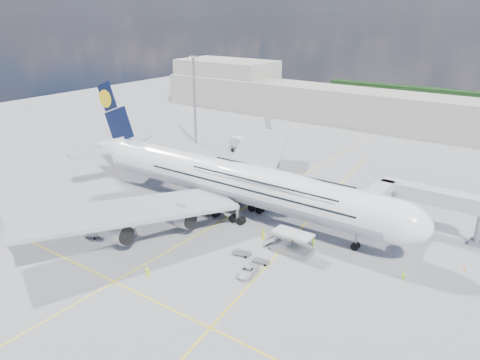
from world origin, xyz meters
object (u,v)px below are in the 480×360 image
Objects in this scene: light_mast at (195,99)px; dolly_back at (93,222)px; dolly_row_c at (116,214)px; cone_wing_left_outer at (244,164)px; dolly_nose_near at (241,253)px; dolly_row_a at (92,232)px; jet_bridge at (409,198)px; baggage_tug at (128,231)px; catering_truck_outer at (242,146)px; crew_nose at (404,276)px; cone_wing_right_outer at (100,224)px; cone_wing_left_inner at (228,182)px; cargo_loader at (291,246)px; airliner at (235,181)px; crew_van at (263,234)px; crew_loader at (312,241)px; cone_tail at (118,167)px; cone_nose at (464,269)px; dolly_nose_far at (261,261)px; catering_truck_inner at (219,180)px; service_van at (247,271)px; crew_wing at (150,201)px; crew_tug at (147,273)px; cone_wing_right_inner at (190,221)px; dolly_row_b at (103,230)px.

dolly_back is (21.26, -54.08, -12.82)m from light_mast.
dolly_row_c is 41.03m from cone_wing_left_outer.
dolly_row_a is at bearing -175.64° from dolly_nose_near.
dolly_nose_near is at bearing -129.31° from jet_bridge.
catering_truck_outer reaches higher than baggage_tug.
cone_wing_right_outer is (-51.75, -13.95, -0.55)m from crew_nose.
catering_truck_outer reaches higher than cone_wing_left_inner.
cargo_loader is 2.72× the size of dolly_row_a.
airliner is 164.99× the size of cone_wing_right_outer.
crew_van is at bearing -50.27° from cone_wing_left_outer.
baggage_tug is 7.27m from cone_wing_right_outer.
jet_bridge is 18.92m from crew_loader.
dolly_row_a is at bearing -90.26° from crew_loader.
cone_tail is (-0.11, -29.78, -12.91)m from light_mast.
cone_nose is 0.84× the size of cone_tail.
dolly_row_c is 28.01m from dolly_nose_near.
catering_truck_outer is (-52.25, 23.08, -4.82)m from jet_bridge.
dolly_row_a is 5.08× the size of cone_tail.
crew_van is (24.80, 16.89, -0.04)m from dolly_row_a.
light_mast reaches higher than airliner.
airliner is at bearing -38.85° from catering_truck_outer.
dolly_back is 1.28× the size of dolly_nose_far.
cone_tail is (-28.70, -4.57, -1.39)m from catering_truck_inner.
dolly_nose_near is (50.59, -47.54, -12.86)m from light_mast.
light_mast is at bearing 160.98° from jet_bridge.
crew_wing is at bearing 153.50° from service_van.
dolly_back is (-1.43, -4.17, -0.54)m from dolly_row_c.
cone_wing_left_outer is at bearing 121.97° from airliner.
jet_bridge is at bearing 146.89° from cone_nose.
catering_truck_inner is 12.31× the size of cone_nose.
dolly_row_c is at bearing 151.02° from crew_tug.
cone_wing_left_inner is at bearing 15.25° from cone_tail.
baggage_tug reaches higher than dolly_nose_near.
dolly_nose_near is 0.53× the size of catering_truck_inner.
cone_wing_right_inner is at bearing -108.40° from crew_loader.
dolly_row_a reaches higher than dolly_back.
cargo_loader is at bearing -128.93° from crew_van.
dolly_back is at bearing -148.27° from jet_bridge.
jet_bridge reaches higher than dolly_back.
dolly_back is at bearing -159.39° from cone_nose.
light_mast is 71.00m from crew_loader.
crew_nose reaches higher than dolly_nose_far.
dolly_back is 18.12m from cone_wing_right_inner.
dolly_row_c reaches higher than cone_nose.
baggage_tug is 24.01m from crew_van.
catering_truck_inner is 17.17m from crew_wing.
cone_wing_left_outer is (-34.64, 29.25, -0.76)m from crew_loader.
crew_wing is 12.34m from cone_wing_right_outer.
cone_wing_right_outer is at bearing -173.93° from crew_nose.
airliner is 27.79× the size of dolly_row_b.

